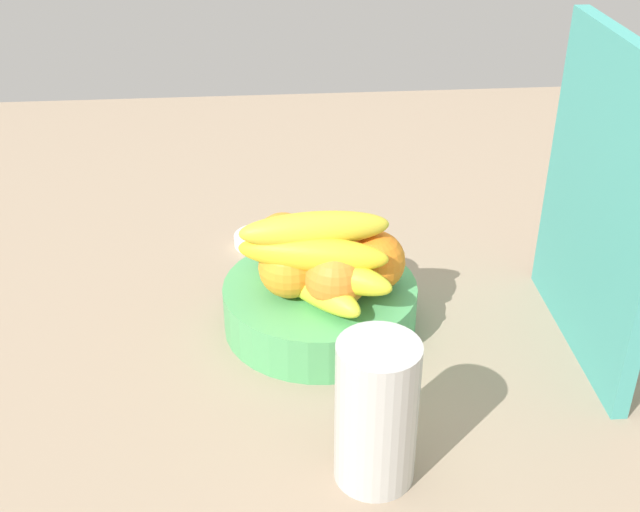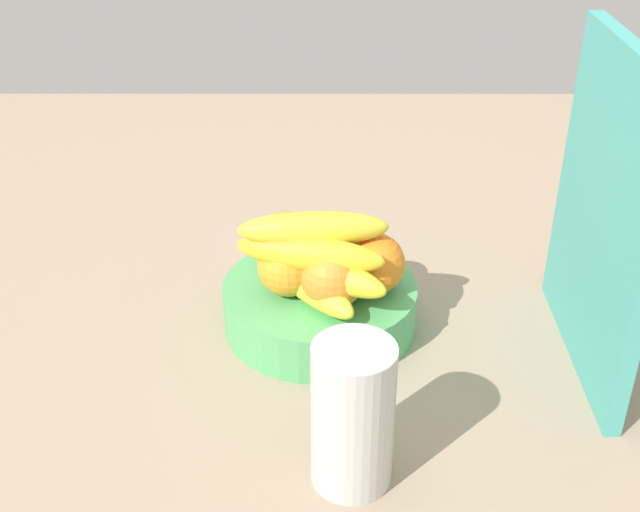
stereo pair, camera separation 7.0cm
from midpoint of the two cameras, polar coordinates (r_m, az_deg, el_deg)
The scene contains 11 objects.
ground_plane at distance 96.63cm, azimuth -3.25°, elevation -6.92°, with size 180.00×140.00×3.00cm, color gray.
fruit_bowl at distance 97.01cm, azimuth -2.08°, elevation -3.56°, with size 23.23×23.23×5.75cm, color #4EA45F.
orange_front_left at distance 96.59cm, azimuth -1.03°, elevation 0.82°, with size 7.25×7.25×7.25cm, color orange.
orange_front_right at distance 97.28cm, azimuth -4.70°, elevation 0.94°, with size 7.25×7.25×7.25cm, color orange.
orange_center at distance 92.17cm, azimuth -4.36°, elevation -0.83°, with size 7.25×7.25×7.25cm, color orange.
orange_back_left at distance 90.05cm, azimuth -1.11°, elevation -1.55°, with size 7.25×7.25×7.25cm, color orange.
orange_back_right at distance 93.08cm, azimuth 1.73°, elevation -0.41°, with size 7.25×7.25×7.25cm, color orange.
banana_bunch at distance 90.21cm, azimuth -2.60°, elevation -0.27°, with size 16.11×18.12×10.60cm.
cutting_board at distance 90.65cm, azimuth 17.18°, elevation 3.47°, with size 28.00×1.80×36.00cm, color teal.
thermos_tumbler at distance 74.46cm, azimuth 1.28°, elevation -11.15°, with size 7.68×7.68×15.10cm, color #BABAB5.
jar_lid at distance 115.91cm, azimuth -6.09°, elevation 1.13°, with size 7.15×7.15×1.53cm, color silver.
Camera 1 is at (76.97, -4.66, 56.72)cm, focal length 45.05 mm.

